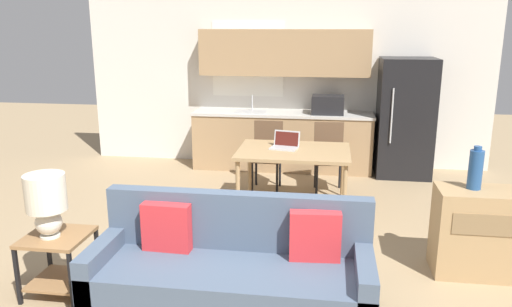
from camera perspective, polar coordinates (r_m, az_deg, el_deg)
name	(u,v)px	position (r m, az deg, el deg)	size (l,w,h in m)	color
wall_back	(284,80)	(8.04, 3.27, 8.34)	(6.40, 0.07, 2.70)	silver
kitchen_counter	(284,115)	(7.81, 3.18, 4.38)	(2.78, 0.65, 2.15)	tan
refrigerator	(405,118)	(7.74, 16.65, 3.94)	(0.79, 0.76, 1.75)	black
dining_table	(294,155)	(5.98, 4.33, -0.20)	(1.33, 0.97, 0.77)	tan
couch	(232,268)	(4.07, -2.74, -12.91)	(2.19, 0.80, 0.89)	#3D2D1E
side_table	(58,254)	(4.57, -21.67, -10.61)	(0.50, 0.50, 0.52)	olive
table_lamp	(46,200)	(4.39, -22.85, -4.91)	(0.32, 0.32, 0.53)	silver
credenza	(489,233)	(5.00, 25.09, -8.20)	(0.95, 0.45, 0.80)	tan
vase	(476,169)	(4.80, 23.80, -1.64)	(0.12, 0.12, 0.39)	#234C84
dining_chair_far_left	(267,152)	(6.87, 1.29, 0.17)	(0.43, 0.43, 0.93)	brown
dining_chair_far_right	(329,154)	(6.84, 8.33, -0.04)	(0.46, 0.46, 0.93)	brown
laptop	(285,144)	(6.04, 3.37, 1.09)	(0.36, 0.31, 0.20)	#B7BABC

